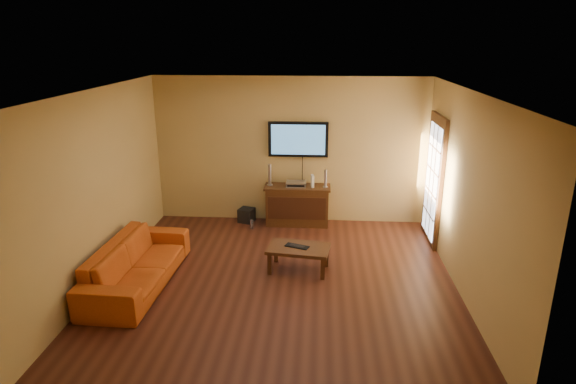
# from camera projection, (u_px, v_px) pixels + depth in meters

# --- Properties ---
(ground_plane) EXTENTS (5.00, 5.00, 0.00)m
(ground_plane) POSITION_uv_depth(u_px,v_px,m) (279.00, 282.00, 6.91)
(ground_plane) COLOR #38190F
(ground_plane) RESTS_ON ground
(room_walls) EXTENTS (5.00, 5.00, 5.00)m
(room_walls) POSITION_uv_depth(u_px,v_px,m) (282.00, 157.00, 6.99)
(room_walls) COLOR tan
(room_walls) RESTS_ON ground
(french_door) EXTENTS (0.07, 1.02, 2.22)m
(french_door) POSITION_uv_depth(u_px,v_px,m) (434.00, 181.00, 8.04)
(french_door) COLOR #371D0C
(french_door) RESTS_ON ground
(media_console) EXTENTS (1.21, 0.46, 0.74)m
(media_console) POSITION_uv_depth(u_px,v_px,m) (297.00, 205.00, 8.93)
(media_console) COLOR #371D0C
(media_console) RESTS_ON ground
(television) EXTENTS (1.09, 0.08, 0.64)m
(television) POSITION_uv_depth(u_px,v_px,m) (298.00, 139.00, 8.75)
(television) COLOR black
(television) RESTS_ON ground
(coffee_table) EXTENTS (0.97, 0.66, 0.38)m
(coffee_table) POSITION_uv_depth(u_px,v_px,m) (299.00, 250.00, 7.16)
(coffee_table) COLOR #371D0C
(coffee_table) RESTS_ON ground
(sofa) EXTENTS (0.71, 2.19, 0.85)m
(sofa) POSITION_uv_depth(u_px,v_px,m) (136.00, 257.00, 6.72)
(sofa) COLOR #B94B14
(sofa) RESTS_ON ground
(speaker_left) EXTENTS (0.11, 0.11, 0.40)m
(speaker_left) POSITION_uv_depth(u_px,v_px,m) (270.00, 176.00, 8.82)
(speaker_left) COLOR silver
(speaker_left) RESTS_ON media_console
(speaker_right) EXTENTS (0.09, 0.09, 0.33)m
(speaker_right) POSITION_uv_depth(u_px,v_px,m) (326.00, 179.00, 8.72)
(speaker_right) COLOR silver
(speaker_right) RESTS_ON media_console
(av_receiver) EXTENTS (0.36, 0.26, 0.08)m
(av_receiver) POSITION_uv_depth(u_px,v_px,m) (296.00, 184.00, 8.82)
(av_receiver) COLOR silver
(av_receiver) RESTS_ON media_console
(game_console) EXTENTS (0.07, 0.16, 0.22)m
(game_console) POSITION_uv_depth(u_px,v_px,m) (312.00, 181.00, 8.76)
(game_console) COLOR white
(game_console) RESTS_ON media_console
(subwoofer) EXTENTS (0.33, 0.33, 0.26)m
(subwoofer) POSITION_uv_depth(u_px,v_px,m) (247.00, 215.00, 9.12)
(subwoofer) COLOR black
(subwoofer) RESTS_ON ground
(bottle) EXTENTS (0.06, 0.06, 0.18)m
(bottle) POSITION_uv_depth(u_px,v_px,m) (252.00, 224.00, 8.81)
(bottle) COLOR white
(bottle) RESTS_ON ground
(keyboard) EXTENTS (0.38, 0.25, 0.02)m
(keyboard) POSITION_uv_depth(u_px,v_px,m) (297.00, 246.00, 7.15)
(keyboard) COLOR black
(keyboard) RESTS_ON coffee_table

